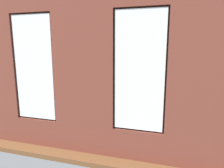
# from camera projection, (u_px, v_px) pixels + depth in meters

# --- Properties ---
(ground_plane) EXTENTS (6.85, 6.27, 0.10)m
(ground_plane) POSITION_uv_depth(u_px,v_px,m) (119.00, 111.00, 6.67)
(ground_plane) COLOR brown
(brick_wall_with_windows) EXTENTS (6.25, 0.30, 3.17)m
(brick_wall_with_windows) POSITION_uv_depth(u_px,v_px,m) (84.00, 75.00, 3.77)
(brick_wall_with_windows) COLOR brown
(brick_wall_with_windows) RESTS_ON ground_plane
(white_wall_right) EXTENTS (0.10, 5.27, 3.17)m
(white_wall_right) POSITION_uv_depth(u_px,v_px,m) (33.00, 61.00, 7.02)
(white_wall_right) COLOR silver
(white_wall_right) RESTS_ON ground_plane
(couch_by_window) EXTENTS (1.93, 0.87, 0.80)m
(couch_by_window) POSITION_uv_depth(u_px,v_px,m) (67.00, 120.00, 4.82)
(couch_by_window) COLOR black
(couch_by_window) RESTS_ON ground_plane
(couch_left) EXTENTS (0.92, 1.92, 0.80)m
(couch_left) POSITION_uv_depth(u_px,v_px,m) (198.00, 106.00, 5.92)
(couch_left) COLOR black
(couch_left) RESTS_ON ground_plane
(coffee_table) EXTENTS (1.36, 0.74, 0.41)m
(coffee_table) POSITION_uv_depth(u_px,v_px,m) (107.00, 98.00, 6.74)
(coffee_table) COLOR #A87547
(coffee_table) RESTS_ON ground_plane
(cup_ceramic) EXTENTS (0.08, 0.08, 0.10)m
(cup_ceramic) POSITION_uv_depth(u_px,v_px,m) (95.00, 95.00, 6.73)
(cup_ceramic) COLOR silver
(cup_ceramic) RESTS_ON coffee_table
(table_plant_small) EXTENTS (0.16, 0.16, 0.24)m
(table_plant_small) POSITION_uv_depth(u_px,v_px,m) (107.00, 93.00, 6.71)
(table_plant_small) COLOR brown
(table_plant_small) RESTS_ON coffee_table
(remote_gray) EXTENTS (0.17, 0.12, 0.02)m
(remote_gray) POSITION_uv_depth(u_px,v_px,m) (119.00, 96.00, 6.75)
(remote_gray) COLOR #59595B
(remote_gray) RESTS_ON coffee_table
(media_console) EXTENTS (1.08, 0.42, 0.56)m
(media_console) POSITION_uv_depth(u_px,v_px,m) (52.00, 94.00, 7.73)
(media_console) COLOR black
(media_console) RESTS_ON ground_plane
(tv_flatscreen) EXTENTS (1.10, 0.20, 0.77)m
(tv_flatscreen) POSITION_uv_depth(u_px,v_px,m) (51.00, 77.00, 7.61)
(tv_flatscreen) COLOR black
(tv_flatscreen) RESTS_ON media_console
(papasan_chair) EXTENTS (1.01, 1.01, 0.66)m
(papasan_chair) POSITION_uv_depth(u_px,v_px,m) (107.00, 85.00, 8.57)
(papasan_chair) COLOR olive
(papasan_chair) RESTS_ON ground_plane
(potted_plant_between_couches) EXTENTS (1.03, 1.01, 1.32)m
(potted_plant_between_couches) POSITION_uv_depth(u_px,v_px,m) (125.00, 109.00, 4.41)
(potted_plant_between_couches) COLOR gray
(potted_plant_between_couches) RESTS_ON ground_plane
(potted_plant_foreground_right) EXTENTS (0.70, 0.70, 1.07)m
(potted_plant_foreground_right) POSITION_uv_depth(u_px,v_px,m) (78.00, 77.00, 9.19)
(potted_plant_foreground_right) COLOR #47423D
(potted_plant_foreground_right) RESTS_ON ground_plane
(potted_plant_mid_room_small) EXTENTS (0.33, 0.33, 0.63)m
(potted_plant_mid_room_small) POSITION_uv_depth(u_px,v_px,m) (154.00, 93.00, 7.32)
(potted_plant_mid_room_small) COLOR gray
(potted_plant_mid_room_small) RESTS_ON ground_plane
(potted_plant_corner_near_left) EXTENTS (1.04, 0.94, 1.39)m
(potted_plant_corner_near_left) POSITION_uv_depth(u_px,v_px,m) (196.00, 81.00, 7.85)
(potted_plant_corner_near_left) COLOR #9E5638
(potted_plant_corner_near_left) RESTS_ON ground_plane
(potted_plant_by_left_couch) EXTENTS (0.37, 0.37, 0.56)m
(potted_plant_by_left_couch) POSITION_uv_depth(u_px,v_px,m) (181.00, 94.00, 7.35)
(potted_plant_by_left_couch) COLOR #9E5638
(potted_plant_by_left_couch) RESTS_ON ground_plane
(potted_plant_near_tv) EXTENTS (0.86, 0.94, 1.16)m
(potted_plant_near_tv) POSITION_uv_depth(u_px,v_px,m) (49.00, 94.00, 6.60)
(potted_plant_near_tv) COLOR brown
(potted_plant_near_tv) RESTS_ON ground_plane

